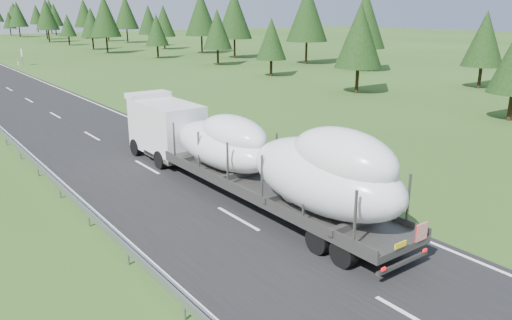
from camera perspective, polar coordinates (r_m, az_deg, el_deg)
highway_sign at (r=89.20m, az=-25.21°, el=10.92°), size 0.08×0.90×2.60m
tree_line_right at (r=135.63m, az=-15.43°, el=15.54°), size 28.29×315.99×12.54m
boat_truck at (r=22.51m, az=-0.65°, el=0.90°), size 3.27×19.84×4.46m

